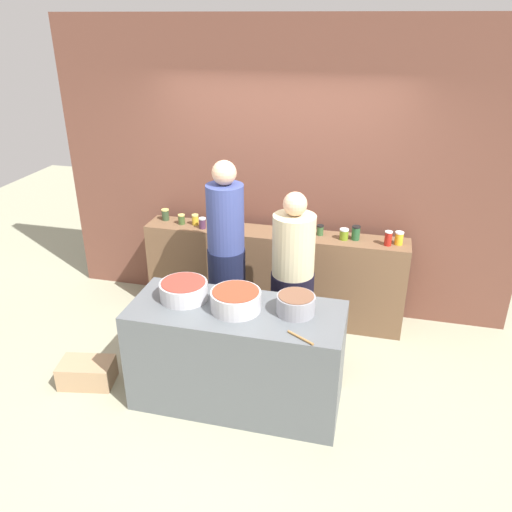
{
  "coord_description": "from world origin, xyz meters",
  "views": [
    {
      "loc": [
        0.98,
        -3.62,
        2.97
      ],
      "look_at": [
        0.0,
        0.35,
        1.05
      ],
      "focal_mm": 36.07,
      "sensor_mm": 36.0,
      "label": 1
    }
  ],
  "objects_px": {
    "preserve_jar_7": "(344,234)",
    "bread_crate": "(87,373)",
    "preserve_jar_5": "(236,222)",
    "cook_with_tongs": "(227,265)",
    "preserve_jar_0": "(165,215)",
    "cook_in_cap": "(292,289)",
    "preserve_jar_9": "(388,238)",
    "preserve_jar_2": "(195,220)",
    "cooking_pot_left": "(184,290)",
    "preserve_jar_4": "(224,224)",
    "preserve_jar_10": "(399,238)",
    "preserve_jar_6": "(320,230)",
    "preserve_jar_1": "(182,219)",
    "cooking_pot_center": "(235,300)",
    "wooden_spoon": "(300,338)",
    "cooking_pot_right": "(296,304)",
    "preserve_jar_8": "(356,233)",
    "preserve_jar_3": "(202,223)"
  },
  "relations": [
    {
      "from": "preserve_jar_4",
      "to": "preserve_jar_10",
      "type": "distance_m",
      "value": 1.73
    },
    {
      "from": "cooking_pot_center",
      "to": "cook_in_cap",
      "type": "relative_size",
      "value": 0.24
    },
    {
      "from": "preserve_jar_10",
      "to": "preserve_jar_9",
      "type": "bearing_deg",
      "value": -155.03
    },
    {
      "from": "cooking_pot_left",
      "to": "cook_in_cap",
      "type": "relative_size",
      "value": 0.24
    },
    {
      "from": "wooden_spoon",
      "to": "cook_in_cap",
      "type": "height_order",
      "value": "cook_in_cap"
    },
    {
      "from": "cook_with_tongs",
      "to": "preserve_jar_4",
      "type": "bearing_deg",
      "value": 109.24
    },
    {
      "from": "preserve_jar_7",
      "to": "preserve_jar_3",
      "type": "bearing_deg",
      "value": -177.64
    },
    {
      "from": "preserve_jar_8",
      "to": "cook_with_tongs",
      "type": "bearing_deg",
      "value": -152.07
    },
    {
      "from": "preserve_jar_1",
      "to": "preserve_jar_6",
      "type": "distance_m",
      "value": 1.45
    },
    {
      "from": "preserve_jar_4",
      "to": "wooden_spoon",
      "type": "relative_size",
      "value": 0.58
    },
    {
      "from": "preserve_jar_5",
      "to": "cooking_pot_right",
      "type": "height_order",
      "value": "preserve_jar_5"
    },
    {
      "from": "preserve_jar_4",
      "to": "preserve_jar_7",
      "type": "distance_m",
      "value": 1.21
    },
    {
      "from": "preserve_jar_7",
      "to": "cook_with_tongs",
      "type": "xyz_separation_m",
      "value": [
        -1.03,
        -0.58,
        -0.18
      ]
    },
    {
      "from": "preserve_jar_2",
      "to": "preserve_jar_5",
      "type": "distance_m",
      "value": 0.44
    },
    {
      "from": "preserve_jar_5",
      "to": "cook_with_tongs",
      "type": "relative_size",
      "value": 0.07
    },
    {
      "from": "cook_with_tongs",
      "to": "bread_crate",
      "type": "height_order",
      "value": "cook_with_tongs"
    },
    {
      "from": "cook_with_tongs",
      "to": "cooking_pot_center",
      "type": "bearing_deg",
      "value": -68.46
    },
    {
      "from": "preserve_jar_4",
      "to": "preserve_jar_7",
      "type": "bearing_deg",
      "value": 2.87
    },
    {
      "from": "preserve_jar_5",
      "to": "preserve_jar_9",
      "type": "distance_m",
      "value": 1.53
    },
    {
      "from": "cook_in_cap",
      "to": "preserve_jar_10",
      "type": "bearing_deg",
      "value": 37.67
    },
    {
      "from": "preserve_jar_7",
      "to": "cook_with_tongs",
      "type": "height_order",
      "value": "cook_with_tongs"
    },
    {
      "from": "cooking_pot_center",
      "to": "cooking_pot_right",
      "type": "bearing_deg",
      "value": 7.19
    },
    {
      "from": "preserve_jar_10",
      "to": "preserve_jar_1",
      "type": "bearing_deg",
      "value": -179.92
    },
    {
      "from": "cooking_pot_right",
      "to": "preserve_jar_9",
      "type": "bearing_deg",
      "value": 62.8
    },
    {
      "from": "preserve_jar_1",
      "to": "cooking_pot_right",
      "type": "height_order",
      "value": "preserve_jar_1"
    },
    {
      "from": "cooking_pot_right",
      "to": "preserve_jar_0",
      "type": "bearing_deg",
      "value": 139.83
    },
    {
      "from": "preserve_jar_1",
      "to": "preserve_jar_8",
      "type": "relative_size",
      "value": 0.76
    },
    {
      "from": "cooking_pot_right",
      "to": "bread_crate",
      "type": "xyz_separation_m",
      "value": [
        -1.81,
        -0.17,
        -0.85
      ]
    },
    {
      "from": "preserve_jar_5",
      "to": "preserve_jar_8",
      "type": "xyz_separation_m",
      "value": [
        1.22,
        -0.01,
        0.01
      ]
    },
    {
      "from": "preserve_jar_5",
      "to": "preserve_jar_10",
      "type": "bearing_deg",
      "value": -1.1
    },
    {
      "from": "preserve_jar_1",
      "to": "preserve_jar_10",
      "type": "xyz_separation_m",
      "value": [
        2.21,
        0.0,
        0.01
      ]
    },
    {
      "from": "preserve_jar_5",
      "to": "cooking_pot_center",
      "type": "distance_m",
      "value": 1.48
    },
    {
      "from": "preserve_jar_1",
      "to": "preserve_jar_3",
      "type": "bearing_deg",
      "value": -13.55
    },
    {
      "from": "preserve_jar_0",
      "to": "preserve_jar_5",
      "type": "height_order",
      "value": "same"
    },
    {
      "from": "preserve_jar_3",
      "to": "preserve_jar_8",
      "type": "height_order",
      "value": "preserve_jar_8"
    },
    {
      "from": "preserve_jar_4",
      "to": "cook_in_cap",
      "type": "distance_m",
      "value": 1.08
    },
    {
      "from": "preserve_jar_0",
      "to": "cooking_pot_center",
      "type": "bearing_deg",
      "value": -50.68
    },
    {
      "from": "preserve_jar_5",
      "to": "preserve_jar_6",
      "type": "distance_m",
      "value": 0.87
    },
    {
      "from": "preserve_jar_7",
      "to": "bread_crate",
      "type": "bearing_deg",
      "value": -143.72
    },
    {
      "from": "cooking_pot_left",
      "to": "preserve_jar_6",
      "type": "bearing_deg",
      "value": 56.45
    },
    {
      "from": "preserve_jar_7",
      "to": "bread_crate",
      "type": "xyz_separation_m",
      "value": [
        -2.05,
        -1.51,
        -0.92
      ]
    },
    {
      "from": "preserve_jar_2",
      "to": "cooking_pot_left",
      "type": "distance_m",
      "value": 1.4
    },
    {
      "from": "bread_crate",
      "to": "preserve_jar_9",
      "type": "bearing_deg",
      "value": 30.64
    },
    {
      "from": "preserve_jar_5",
      "to": "preserve_jar_9",
      "type": "xyz_separation_m",
      "value": [
        1.53,
        -0.08,
        0.01
      ]
    },
    {
      "from": "preserve_jar_9",
      "to": "cooking_pot_center",
      "type": "relative_size",
      "value": 0.36
    },
    {
      "from": "preserve_jar_10",
      "to": "cooking_pot_left",
      "type": "bearing_deg",
      "value": -141.57
    },
    {
      "from": "preserve_jar_0",
      "to": "cook_in_cap",
      "type": "height_order",
      "value": "cook_in_cap"
    },
    {
      "from": "preserve_jar_3",
      "to": "cooking_pot_center",
      "type": "relative_size",
      "value": 0.29
    },
    {
      "from": "preserve_jar_2",
      "to": "preserve_jar_4",
      "type": "relative_size",
      "value": 0.83
    },
    {
      "from": "preserve_jar_6",
      "to": "wooden_spoon",
      "type": "xyz_separation_m",
      "value": [
        0.09,
        -1.72,
        -0.13
      ]
    }
  ]
}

